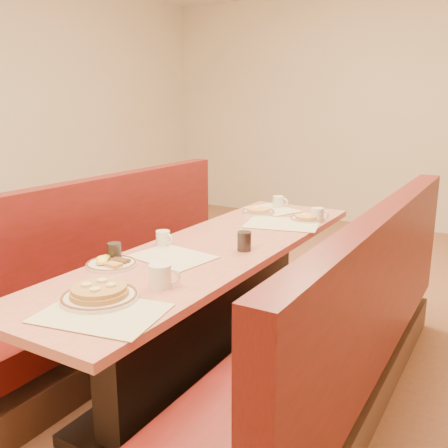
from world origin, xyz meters
The scene contains 19 objects.
ground centered at (0.00, 0.00, 0.00)m, with size 8.00×8.00×0.00m, color #9E6647.
room_envelope centered at (0.00, 0.00, 1.93)m, with size 6.04×8.04×2.82m.
diner_table centered at (0.00, 0.00, 0.37)m, with size 0.70×2.50×0.75m.
booth_left centered at (-0.73, 0.00, 0.36)m, with size 0.55×2.50×1.05m.
booth_right centered at (0.73, 0.00, 0.36)m, with size 0.55×2.50×1.05m.
placemat_near_left centered at (-0.07, -0.28, 0.75)m, with size 0.39×0.29×0.00m, color beige.
placemat_near_right centered at (0.11, -0.97, 0.75)m, with size 0.45×0.33×0.00m, color beige.
placemat_far_left centered at (-0.12, 1.00, 0.75)m, with size 0.36×0.27×0.00m, color beige.
placemat_far_right centered at (0.12, 0.65, 0.75)m, with size 0.46×0.34×0.00m, color beige.
pancake_plate centered at (0.01, -0.88, 0.77)m, with size 0.31×0.31×0.07m.
eggs_plate centered at (-0.25, -0.54, 0.76)m, with size 0.24×0.24×0.05m.
extra_plate_mid centered at (0.22, 0.82, 0.77)m, with size 0.22×0.22×0.04m.
extra_plate_far centered at (-0.16, 0.85, 0.77)m, with size 0.23×0.23×0.05m.
coffee_mug_a centered at (0.14, -0.64, 0.80)m, with size 0.13×0.10×0.10m.
coffee_mug_b centered at (-0.24, -0.13, 0.79)m, with size 0.11×0.08×0.08m.
coffee_mug_c centered at (0.28, 0.84, 0.80)m, with size 0.12×0.08×0.09m.
coffee_mug_d centered at (-0.12, 1.10, 0.79)m, with size 0.11×0.08×0.09m.
soda_tumbler_near centered at (-0.28, -0.47, 0.80)m, with size 0.07×0.07×0.09m.
soda_tumbler_mid centered at (0.18, 0.01, 0.80)m, with size 0.07×0.07×0.10m.
Camera 1 is at (1.38, -2.21, 1.52)m, focal length 40.00 mm.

